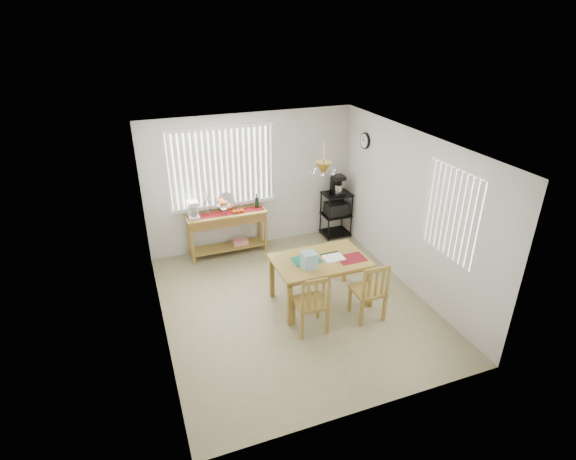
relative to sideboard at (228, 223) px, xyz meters
name	(u,v)px	position (x,y,z in m)	size (l,w,h in m)	color
ground	(294,304)	(0.56, -2.02, -0.63)	(4.00, 4.50, 0.01)	#958D65
room_shell	(295,206)	(0.56, -2.00, 1.06)	(4.20, 4.70, 2.70)	silver
sideboard	(228,223)	(0.00, 0.00, 0.00)	(1.49, 0.42, 0.84)	olive
sideboard_items	(213,208)	(-0.25, 0.01, 0.34)	(1.42, 0.35, 0.64)	maroon
wire_cart	(336,210)	(2.24, -0.03, -0.07)	(0.55, 0.44, 0.93)	black
cart_items	(337,185)	(2.24, -0.02, 0.48)	(0.22, 0.26, 0.38)	black
dining_table	(320,264)	(0.96, -2.06, 0.05)	(1.44, 0.93, 0.77)	olive
table_items	(315,259)	(0.82, -2.19, 0.23)	(1.10, 0.51, 0.25)	#12684B
chair_left	(312,303)	(0.55, -2.70, -0.16)	(0.47, 0.47, 0.96)	olive
chair_right	(369,291)	(1.48, -2.72, -0.16)	(0.45, 0.45, 0.96)	olive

